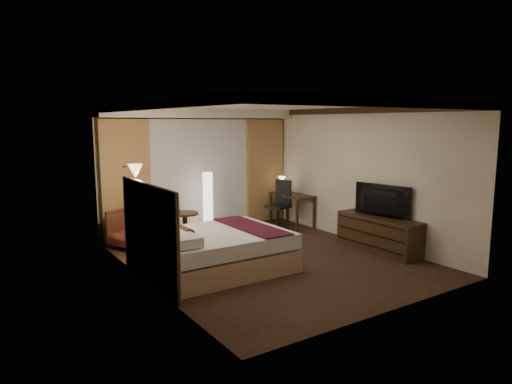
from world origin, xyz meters
TOP-DOWN VIEW (x-y plane):
  - floor at (0.00, 0.00)m, footprint 4.50×5.50m
  - ceiling at (0.00, 0.00)m, footprint 4.50×5.50m
  - back_wall at (0.00, 2.75)m, footprint 4.50×0.02m
  - left_wall at (-2.25, 0.00)m, footprint 0.02×5.50m
  - right_wall at (2.25, 0.00)m, footprint 0.02×5.50m
  - crown_molding at (0.00, 0.00)m, footprint 4.50×5.50m
  - soffit at (0.00, 2.50)m, footprint 4.50×0.50m
  - curtain_sheer at (0.00, 2.67)m, footprint 2.48×0.04m
  - curtain_left_drape at (-1.70, 2.61)m, footprint 1.00×0.14m
  - curtain_right_drape at (1.70, 2.61)m, footprint 1.00×0.14m
  - wall_sconce at (-2.09, 0.82)m, footprint 0.24×0.24m
  - bed at (-1.07, -0.05)m, footprint 2.23×1.74m
  - headboard at (-2.20, -0.05)m, footprint 0.12×2.04m
  - armchair at (-1.72, 2.00)m, footprint 1.02×1.04m
  - side_table at (-0.75, 1.87)m, footprint 0.55×0.55m
  - floor_lamp at (-0.04, 2.23)m, footprint 0.29×0.29m
  - desk at (1.95, 1.82)m, footprint 0.55×1.11m
  - desk_lamp at (1.95, 2.23)m, footprint 0.18×0.18m
  - office_chair at (1.51, 1.77)m, footprint 0.67×0.67m
  - dresser at (2.00, -0.76)m, footprint 0.50×1.71m
  - television at (1.97, -0.76)m, footprint 0.84×1.24m

SIDE VIEW (x-z plane):
  - floor at x=0.00m, z-range -0.01..0.01m
  - side_table at x=-0.75m, z-range 0.00..0.61m
  - bed at x=-1.07m, z-range 0.00..0.65m
  - dresser at x=2.00m, z-range 0.00..0.66m
  - desk at x=1.95m, z-range 0.00..0.75m
  - armchair at x=-1.72m, z-range 0.00..0.83m
  - office_chair at x=1.51m, z-range 0.00..1.11m
  - floor_lamp at x=-0.04m, z-range 0.00..1.36m
  - headboard at x=-2.20m, z-range 0.00..1.50m
  - desk_lamp at x=1.95m, z-range 0.75..1.09m
  - television at x=1.97m, z-range 0.92..1.07m
  - curtain_sheer at x=0.00m, z-range 0.02..2.48m
  - curtain_left_drape at x=-1.70m, z-range 0.02..2.48m
  - curtain_right_drape at x=1.70m, z-range 0.02..2.48m
  - back_wall at x=0.00m, z-range 0.00..2.70m
  - left_wall at x=-2.25m, z-range 0.00..2.70m
  - right_wall at x=2.25m, z-range 0.00..2.70m
  - wall_sconce at x=-2.09m, z-range 1.50..1.74m
  - soffit at x=0.00m, z-range 2.50..2.70m
  - crown_molding at x=0.00m, z-range 2.58..2.70m
  - ceiling at x=0.00m, z-range 2.70..2.71m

